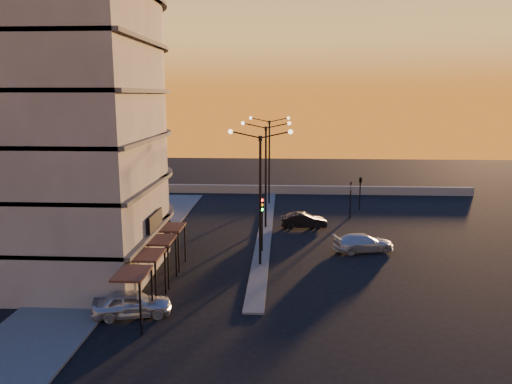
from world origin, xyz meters
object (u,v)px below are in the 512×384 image
(car_sedan, at_px, (304,220))
(car_wagon, at_px, (363,243))
(car_hatchback, at_px, (132,304))
(streetlamp_mid, at_px, (266,166))
(traffic_light_main, at_px, (262,216))

(car_sedan, bearing_deg, car_wagon, -151.45)
(car_hatchback, distance_m, car_wagon, 18.71)
(streetlamp_mid, bearing_deg, car_hatchback, -109.36)
(car_sedan, bearing_deg, traffic_light_main, 151.07)
(car_hatchback, height_order, car_wagon, car_hatchback)
(streetlamp_mid, bearing_deg, car_sedan, 5.32)
(traffic_light_main, relative_size, car_hatchback, 1.02)
(traffic_light_main, bearing_deg, car_sedan, 65.35)
(car_hatchback, relative_size, car_wagon, 0.90)
(streetlamp_mid, height_order, car_wagon, streetlamp_mid)
(streetlamp_mid, xyz_separation_m, car_sedan, (3.42, 0.32, -4.92))
(car_wagon, bearing_deg, traffic_light_main, 81.08)
(car_hatchback, bearing_deg, car_sedan, -41.15)
(traffic_light_main, bearing_deg, streetlamp_mid, 90.00)
(traffic_light_main, distance_m, car_wagon, 8.06)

